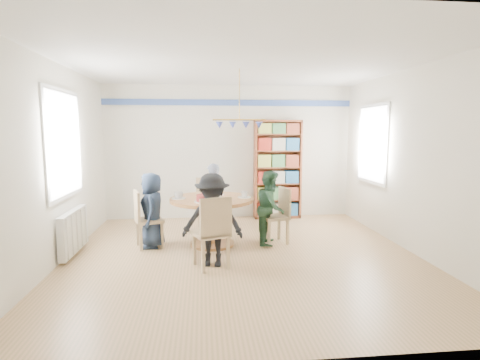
{
  "coord_description": "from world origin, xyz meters",
  "views": [
    {
      "loc": [
        -0.56,
        -5.15,
        1.78
      ],
      "look_at": [
        0.0,
        0.4,
        1.05
      ],
      "focal_mm": 28.0,
      "sensor_mm": 36.0,
      "label": 1
    }
  ],
  "objects": [
    {
      "name": "ground",
      "position": [
        0.0,
        0.0,
        0.0
      ],
      "size": [
        5.0,
        5.0,
        0.0
      ],
      "primitive_type": "plane",
      "color": "tan"
    },
    {
      "name": "room_shell",
      "position": [
        -0.26,
        0.87,
        1.65
      ],
      "size": [
        5.0,
        5.0,
        5.0
      ],
      "color": "white",
      "rests_on": "ground"
    },
    {
      "name": "radiator",
      "position": [
        -2.42,
        0.3,
        0.35
      ],
      "size": [
        0.12,
        1.0,
        0.6
      ],
      "color": "silver",
      "rests_on": "ground"
    },
    {
      "name": "dining_table",
      "position": [
        -0.42,
        0.59,
        0.56
      ],
      "size": [
        1.3,
        1.3,
        0.75
      ],
      "color": "olive",
      "rests_on": "ground"
    },
    {
      "name": "chair_left",
      "position": [
        -1.46,
        0.55,
        0.49
      ],
      "size": [
        0.49,
        0.49,
        0.89
      ],
      "color": "tan",
      "rests_on": "ground"
    },
    {
      "name": "chair_right",
      "position": [
        0.64,
        0.61,
        0.49
      ],
      "size": [
        0.47,
        0.47,
        0.89
      ],
      "color": "tan",
      "rests_on": "ground"
    },
    {
      "name": "chair_far",
      "position": [
        -0.47,
        1.65,
        0.51
      ],
      "size": [
        0.45,
        0.45,
        0.93
      ],
      "color": "tan",
      "rests_on": "ground"
    },
    {
      "name": "chair_near",
      "position": [
        -0.44,
        -0.45,
        0.53
      ],
      "size": [
        0.54,
        0.54,
        0.96
      ],
      "color": "tan",
      "rests_on": "ground"
    },
    {
      "name": "person_left",
      "position": [
        -1.34,
        0.58,
        0.58
      ],
      "size": [
        0.43,
        0.6,
        1.15
      ],
      "primitive_type": "imported",
      "rotation": [
        0.0,
        0.0,
        -1.46
      ],
      "color": "#192438",
      "rests_on": "ground"
    },
    {
      "name": "person_right",
      "position": [
        0.5,
        0.56,
        0.59
      ],
      "size": [
        0.58,
        0.67,
        1.17
      ],
      "primitive_type": "imported",
      "rotation": [
        0.0,
        0.0,
        1.29
      ],
      "color": "#1B3723",
      "rests_on": "ground"
    },
    {
      "name": "person_far",
      "position": [
        -0.38,
        1.5,
        0.61
      ],
      "size": [
        0.47,
        0.33,
        1.22
      ],
      "primitive_type": "imported",
      "rotation": [
        0.0,
        0.0,
        3.23
      ],
      "color": "gray",
      "rests_on": "ground"
    },
    {
      "name": "person_near",
      "position": [
        -0.44,
        -0.33,
        0.62
      ],
      "size": [
        0.87,
        0.59,
        1.24
      ],
      "primitive_type": "imported",
      "rotation": [
        0.0,
        0.0,
        -0.18
      ],
      "color": "black",
      "rests_on": "ground"
    },
    {
      "name": "bookshelf",
      "position": [
        0.97,
        2.34,
        0.99
      ],
      "size": [
        0.95,
        0.29,
        2.0
      ],
      "color": "brown",
      "rests_on": "ground"
    },
    {
      "name": "tableware",
      "position": [
        -0.45,
        0.61,
        0.82
      ],
      "size": [
        1.23,
        1.23,
        0.32
      ],
      "color": "white",
      "rests_on": "dining_table"
    }
  ]
}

